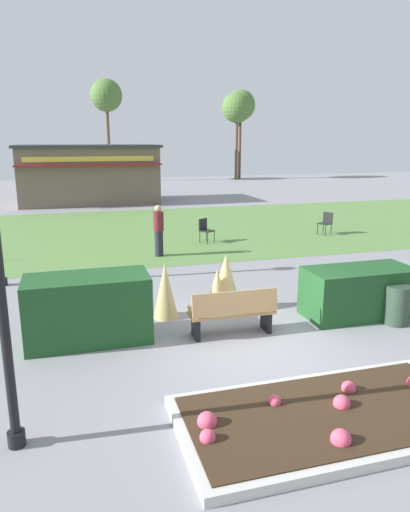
% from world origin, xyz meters
% --- Properties ---
extents(ground_plane, '(80.00, 80.00, 0.00)m').
position_xyz_m(ground_plane, '(0.00, 0.00, 0.00)').
color(ground_plane, gray).
extents(lawn_patch, '(36.00, 12.00, 0.01)m').
position_xyz_m(lawn_patch, '(0.00, 11.86, 0.00)').
color(lawn_patch, '#5B8442').
rests_on(lawn_patch, ground_plane).
extents(flower_bed, '(4.19, 2.10, 0.32)m').
position_xyz_m(flower_bed, '(0.10, -2.63, 0.09)').
color(flower_bed, beige).
rests_on(flower_bed, ground_plane).
extents(park_bench, '(1.71, 0.55, 0.95)m').
position_xyz_m(park_bench, '(-0.21, 0.51, 0.48)').
color(park_bench, tan).
rests_on(park_bench, ground_plane).
extents(hedge_left, '(2.30, 1.10, 1.28)m').
position_xyz_m(hedge_left, '(-2.92, 1.04, 0.64)').
color(hedge_left, '#1E4C23').
rests_on(hedge_left, ground_plane).
extents(hedge_right, '(2.36, 1.10, 1.06)m').
position_xyz_m(hedge_right, '(2.78, 0.78, 0.53)').
color(hedge_right, '#1E4C23').
rests_on(hedge_right, ground_plane).
extents(ornamental_grass_behind_left, '(0.57, 0.57, 1.02)m').
position_xyz_m(ornamental_grass_behind_left, '(-0.13, 1.76, 0.51)').
color(ornamental_grass_behind_left, tan).
rests_on(ornamental_grass_behind_left, ground_plane).
extents(ornamental_grass_behind_right, '(0.54, 0.54, 1.22)m').
position_xyz_m(ornamental_grass_behind_right, '(-1.28, 1.83, 0.61)').
color(ornamental_grass_behind_right, tan).
rests_on(ornamental_grass_behind_right, ground_plane).
extents(ornamental_grass_behind_center, '(0.76, 0.76, 1.29)m').
position_xyz_m(ornamental_grass_behind_center, '(0.11, 1.91, 0.65)').
color(ornamental_grass_behind_center, tan).
rests_on(ornamental_grass_behind_center, ground_plane).
extents(trash_bin, '(0.52, 0.52, 0.83)m').
position_xyz_m(trash_bin, '(3.28, 0.14, 0.41)').
color(trash_bin, '#2D4233').
rests_on(trash_bin, ground_plane).
extents(food_kiosk, '(8.23, 4.78, 3.44)m').
position_xyz_m(food_kiosk, '(-1.92, 21.85, 1.73)').
color(food_kiosk, '#6B5B4C').
rests_on(food_kiosk, ground_plane).
extents(cafe_chair_east, '(0.61, 0.61, 0.89)m').
position_xyz_m(cafe_chair_east, '(1.65, 8.93, 0.53)').
color(cafe_chair_east, black).
rests_on(cafe_chair_east, ground_plane).
extents(cafe_chair_center, '(0.58, 0.58, 0.89)m').
position_xyz_m(cafe_chair_center, '(6.77, 9.06, 0.53)').
color(cafe_chair_center, black).
rests_on(cafe_chair_center, ground_plane).
extents(person_strolling, '(0.34, 0.34, 1.69)m').
position_xyz_m(person_strolling, '(-0.40, 7.31, 0.86)').
color(person_strolling, '#23232D').
rests_on(person_strolling, ground_plane).
extents(parked_car_west_slot, '(4.27, 2.18, 1.20)m').
position_xyz_m(parked_car_west_slot, '(-2.84, 28.90, 0.64)').
color(parked_car_west_slot, silver).
rests_on(parked_car_west_slot, ground_plane).
extents(tree_left_bg, '(2.80, 2.80, 8.02)m').
position_xyz_m(tree_left_bg, '(12.37, 35.54, 6.54)').
color(tree_left_bg, brown).
rests_on(tree_left_bg, ground_plane).
extents(tree_right_bg, '(2.80, 2.80, 8.89)m').
position_xyz_m(tree_right_bg, '(0.54, 36.56, 7.40)').
color(tree_right_bg, brown).
rests_on(tree_right_bg, ground_plane).
extents(tree_center_bg, '(2.80, 2.80, 8.26)m').
position_xyz_m(tree_center_bg, '(12.82, 35.85, 6.78)').
color(tree_center_bg, brown).
rests_on(tree_center_bg, ground_plane).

